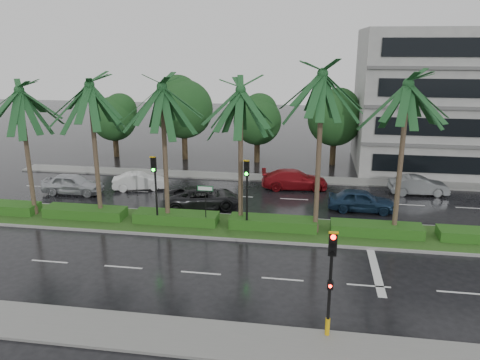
% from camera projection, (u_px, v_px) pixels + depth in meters
% --- Properties ---
extents(ground, '(120.00, 120.00, 0.00)m').
position_uv_depth(ground, '(221.00, 233.00, 27.62)').
color(ground, black).
rests_on(ground, ground).
extents(near_sidewalk, '(40.00, 2.40, 0.12)m').
position_uv_depth(near_sidewalk, '(169.00, 335.00, 17.94)').
color(near_sidewalk, slate).
rests_on(near_sidewalk, ground).
extents(far_sidewalk, '(40.00, 2.00, 0.12)m').
position_uv_depth(far_sidewalk, '(249.00, 177.00, 38.97)').
color(far_sidewalk, slate).
rests_on(far_sidewalk, ground).
extents(median, '(36.00, 4.00, 0.15)m').
position_uv_depth(median, '(224.00, 226.00, 28.54)').
color(median, gray).
rests_on(median, ground).
extents(hedge, '(35.20, 1.40, 0.60)m').
position_uv_depth(hedge, '(224.00, 220.00, 28.44)').
color(hedge, '#1F4D16').
rests_on(hedge, median).
extents(lane_markings, '(34.00, 13.06, 0.01)m').
position_uv_depth(lane_markings, '(271.00, 240.00, 26.76)').
color(lane_markings, silver).
rests_on(lane_markings, ground).
extents(palm_row, '(26.30, 4.20, 9.91)m').
position_uv_depth(palm_row, '(201.00, 97.00, 26.54)').
color(palm_row, '#483529').
rests_on(palm_row, median).
extents(signal_near, '(0.34, 0.45, 4.36)m').
position_uv_depth(signal_near, '(330.00, 280.00, 17.11)').
color(signal_near, black).
rests_on(signal_near, near_sidewalk).
extents(signal_median_left, '(0.34, 0.42, 4.36)m').
position_uv_depth(signal_median_left, '(155.00, 180.00, 27.65)').
color(signal_median_left, black).
rests_on(signal_median_left, median).
extents(signal_median_right, '(0.34, 0.42, 4.36)m').
position_uv_depth(signal_median_right, '(247.00, 185.00, 26.83)').
color(signal_median_right, black).
rests_on(signal_median_right, median).
extents(street_sign, '(0.95, 0.09, 2.60)m').
position_uv_depth(street_sign, '(205.00, 196.00, 27.62)').
color(street_sign, black).
rests_on(street_sign, median).
extents(bg_trees, '(32.40, 5.53, 7.99)m').
position_uv_depth(bg_trees, '(254.00, 114.00, 43.05)').
color(bg_trees, '#322316').
rests_on(bg_trees, ground).
extents(building, '(16.00, 10.00, 12.00)m').
position_uv_depth(building, '(453.00, 101.00, 40.42)').
color(building, gray).
rests_on(building, ground).
extents(car_silver, '(1.90, 4.51, 1.52)m').
position_uv_depth(car_silver, '(73.00, 184.00, 34.69)').
color(car_silver, '#B7BAC0').
rests_on(car_silver, ground).
extents(car_white, '(2.50, 4.19, 1.30)m').
position_uv_depth(car_white, '(139.00, 181.00, 35.74)').
color(car_white, silver).
rests_on(car_white, ground).
extents(car_darkgrey, '(3.92, 5.72, 1.45)m').
position_uv_depth(car_darkgrey, '(202.00, 198.00, 31.74)').
color(car_darkgrey, black).
rests_on(car_darkgrey, ground).
extents(car_red, '(2.67, 5.26, 1.46)m').
position_uv_depth(car_red, '(294.00, 179.00, 35.93)').
color(car_red, maroon).
rests_on(car_red, ground).
extents(car_blue, '(1.87, 4.38, 1.48)m').
position_uv_depth(car_blue, '(361.00, 200.00, 31.13)').
color(car_blue, '#182D48').
rests_on(car_blue, ground).
extents(car_grey, '(1.79, 4.33, 1.39)m').
position_uv_depth(car_grey, '(418.00, 185.00, 34.53)').
color(car_grey, '#5A5D5F').
rests_on(car_grey, ground).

